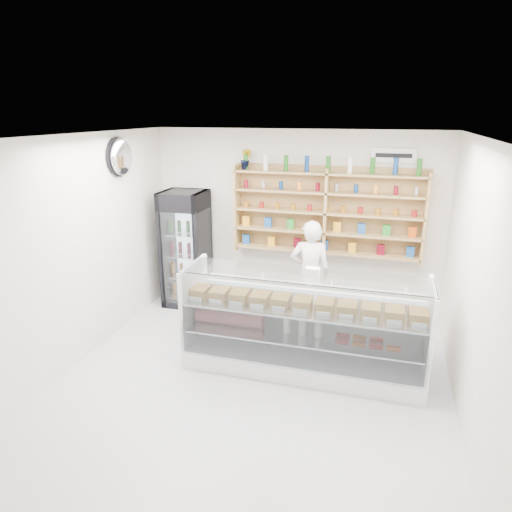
% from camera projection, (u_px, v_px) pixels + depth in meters
% --- Properties ---
extents(room, '(5.00, 5.00, 5.00)m').
position_uv_depth(room, '(248.00, 273.00, 4.86)').
color(room, silver).
rests_on(room, ground).
extents(display_counter, '(2.87, 0.86, 1.25)m').
position_uv_depth(display_counter, '(303.00, 343.00, 5.57)').
color(display_counter, white).
rests_on(display_counter, floor).
extents(shop_worker, '(0.61, 0.43, 1.59)m').
position_uv_depth(shop_worker, '(310.00, 273.00, 6.63)').
color(shop_worker, white).
rests_on(shop_worker, floor).
extents(drinks_cooler, '(0.69, 0.67, 1.87)m').
position_uv_depth(drinks_cooler, '(186.00, 249.00, 7.33)').
color(drinks_cooler, black).
rests_on(drinks_cooler, floor).
extents(wall_shelving, '(2.84, 0.28, 1.33)m').
position_uv_depth(wall_shelving, '(326.00, 213.00, 6.81)').
color(wall_shelving, tan).
rests_on(wall_shelving, back_wall).
extents(potted_plant, '(0.19, 0.16, 0.31)m').
position_uv_depth(potted_plant, '(246.00, 159.00, 6.91)').
color(potted_plant, '#1E6626').
rests_on(potted_plant, wall_shelving).
extents(security_mirror, '(0.15, 0.50, 0.50)m').
position_uv_depth(security_mirror, '(122.00, 157.00, 6.21)').
color(security_mirror, silver).
rests_on(security_mirror, left_wall).
extents(wall_sign, '(0.62, 0.03, 0.20)m').
position_uv_depth(wall_sign, '(394.00, 155.00, 6.43)').
color(wall_sign, white).
rests_on(wall_sign, back_wall).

